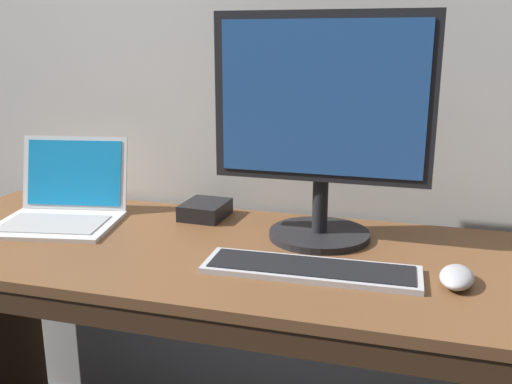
% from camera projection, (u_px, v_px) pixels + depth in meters
% --- Properties ---
extents(desk, '(1.60, 0.61, 0.72)m').
position_uv_depth(desk, '(223.00, 342.00, 1.38)').
color(desk, brown).
rests_on(desk, ground).
extents(laptop_white, '(0.35, 0.34, 0.21)m').
position_uv_depth(laptop_white, '(63.00, 204.00, 1.51)').
color(laptop_white, white).
rests_on(laptop_white, desk).
extents(external_monitor, '(0.51, 0.25, 0.53)m').
position_uv_depth(external_monitor, '(322.00, 119.00, 1.30)').
color(external_monitor, black).
rests_on(external_monitor, desk).
extents(wired_keyboard, '(0.45, 0.14, 0.01)m').
position_uv_depth(wired_keyboard, '(311.00, 269.00, 1.18)').
color(wired_keyboard, '#BCBCC1').
rests_on(wired_keyboard, desk).
extents(computer_mouse, '(0.08, 0.12, 0.03)m').
position_uv_depth(computer_mouse, '(457.00, 277.00, 1.12)').
color(computer_mouse, '#B7B7BC').
rests_on(computer_mouse, desk).
extents(external_drive_box, '(0.12, 0.14, 0.04)m').
position_uv_depth(external_drive_box, '(205.00, 210.00, 1.54)').
color(external_drive_box, black).
rests_on(external_drive_box, desk).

